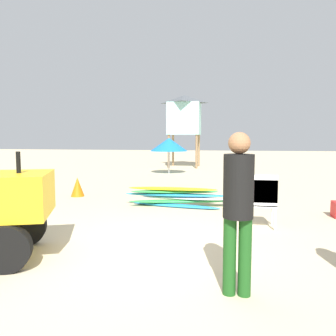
% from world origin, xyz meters
% --- Properties ---
extents(ground, '(80.00, 80.00, 0.00)m').
position_xyz_m(ground, '(0.00, 0.00, 0.00)').
color(ground, beige).
extents(stacked_plastic_chairs, '(0.48, 0.48, 1.02)m').
position_xyz_m(stacked_plastic_chairs, '(1.94, 1.50, 0.60)').
color(stacked_plastic_chairs, white).
rests_on(stacked_plastic_chairs, ground).
extents(surfboard_pile, '(2.67, 0.85, 0.48)m').
position_xyz_m(surfboard_pile, '(0.07, 3.23, 0.24)').
color(surfboard_pile, '#268CCC').
rests_on(surfboard_pile, ground).
extents(lifeguard_near_left, '(0.32, 0.32, 1.75)m').
position_xyz_m(lifeguard_near_left, '(1.38, -1.26, 1.01)').
color(lifeguard_near_left, '#194C19').
rests_on(lifeguard_near_left, ground).
extents(lifeguard_tower, '(1.98, 1.98, 4.13)m').
position_xyz_m(lifeguard_tower, '(-1.12, 14.25, 3.01)').
color(lifeguard_tower, olive).
rests_on(lifeguard_tower, ground).
extents(beach_umbrella_left, '(1.77, 1.77, 1.69)m').
position_xyz_m(beach_umbrella_left, '(-1.39, 10.58, 1.38)').
color(beach_umbrella_left, beige).
rests_on(beach_umbrella_left, ground).
extents(traffic_cone_near, '(0.39, 0.39, 0.55)m').
position_xyz_m(traffic_cone_near, '(-2.97, 4.11, 0.28)').
color(traffic_cone_near, orange).
rests_on(traffic_cone_near, ground).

